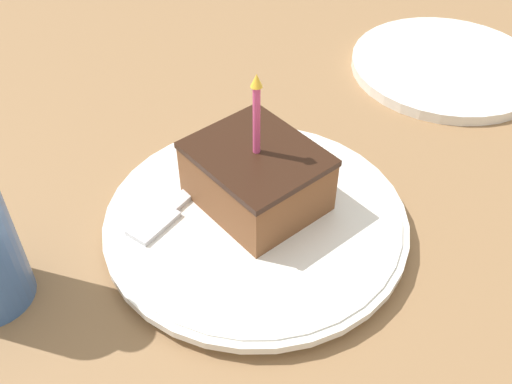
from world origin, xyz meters
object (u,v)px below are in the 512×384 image
(cake_slice, at_px, (254,174))
(plate, at_px, (256,222))
(fork, at_px, (189,193))
(side_plate, at_px, (446,66))

(cake_slice, bearing_deg, plate, 144.60)
(fork, distance_m, side_plate, 0.38)
(fork, xyz_separation_m, side_plate, (-0.00, -0.38, -0.01))
(fork, bearing_deg, side_plate, -90.42)
(cake_slice, relative_size, fork, 0.80)
(plate, distance_m, cake_slice, 0.04)
(fork, bearing_deg, cake_slice, -132.94)
(plate, bearing_deg, fork, 27.31)
(cake_slice, distance_m, side_plate, 0.34)
(plate, xyz_separation_m, cake_slice, (0.02, -0.01, 0.04))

